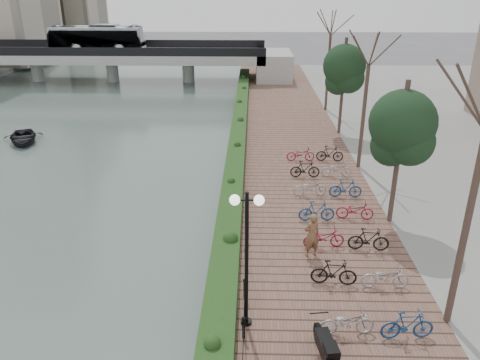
{
  "coord_description": "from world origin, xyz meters",
  "views": [
    {
      "loc": [
        1.6,
        -10.47,
        10.57
      ],
      "look_at": [
        1.04,
        10.09,
        2.0
      ],
      "focal_mm": 35.0,
      "sensor_mm": 36.0,
      "label": 1
    }
  ],
  "objects_px": {
    "lamppost": "(247,231)",
    "boat": "(23,138)",
    "motorcycle": "(325,346)",
    "pedestrian": "(312,235)"
  },
  "relations": [
    {
      "from": "lamppost",
      "to": "boat",
      "type": "relative_size",
      "value": 1.21
    },
    {
      "from": "motorcycle",
      "to": "pedestrian",
      "type": "relative_size",
      "value": 0.98
    },
    {
      "from": "motorcycle",
      "to": "pedestrian",
      "type": "xyz_separation_m",
      "value": [
        0.25,
        5.76,
        0.37
      ]
    },
    {
      "from": "lamppost",
      "to": "boat",
      "type": "height_order",
      "value": "lamppost"
    },
    {
      "from": "lamppost",
      "to": "motorcycle",
      "type": "relative_size",
      "value": 2.53
    },
    {
      "from": "motorcycle",
      "to": "boat",
      "type": "height_order",
      "value": "motorcycle"
    },
    {
      "from": "boat",
      "to": "motorcycle",
      "type": "bearing_deg",
      "value": -72.7
    },
    {
      "from": "lamppost",
      "to": "boat",
      "type": "xyz_separation_m",
      "value": [
        -16.47,
        19.77,
        -3.44
      ]
    },
    {
      "from": "motorcycle",
      "to": "lamppost",
      "type": "bearing_deg",
      "value": 137.09
    },
    {
      "from": "motorcycle",
      "to": "boat",
      "type": "distance_m",
      "value": 28.44
    }
  ]
}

